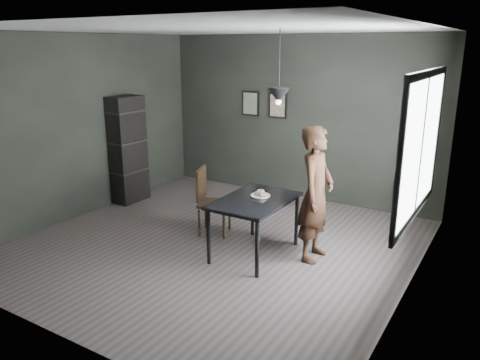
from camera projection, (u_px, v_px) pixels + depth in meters
The scene contains 13 objects.
ground at pixel (216, 244), 6.39m from camera, with size 5.00×5.00×0.00m, color #36302E.
back_wall at pixel (297, 118), 8.05m from camera, with size 5.00×0.10×2.80m, color black.
ceiling at pixel (213, 29), 5.61m from camera, with size 5.00×5.00×0.02m.
window_assembly at pixel (421, 146), 4.87m from camera, with size 0.04×1.96×1.56m.
cafe_table at pixel (255, 205), 5.90m from camera, with size 0.80×1.20×0.75m.
white_plate at pixel (260, 196), 5.98m from camera, with size 0.23×0.23×0.01m, color white.
donut_pile at pixel (260, 193), 5.97m from camera, with size 0.19×0.13×0.08m.
woman at pixel (316, 194), 5.75m from camera, with size 0.62×0.41×1.70m, color black.
wood_chair at pixel (208, 197), 6.63m from camera, with size 0.53×0.53×0.96m.
shelf_unit at pixel (128, 150), 7.93m from camera, with size 0.34×0.60×1.80m, color black.
pendant_lamp at pixel (279, 95), 5.47m from camera, with size 0.28×0.28×0.86m.
framed_print_left at pixel (251, 103), 8.42m from camera, with size 0.34×0.04×0.44m.
framed_print_right at pixel (278, 105), 8.14m from camera, with size 0.34×0.04×0.44m.
Camera 1 is at (3.34, -4.86, 2.62)m, focal length 35.00 mm.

